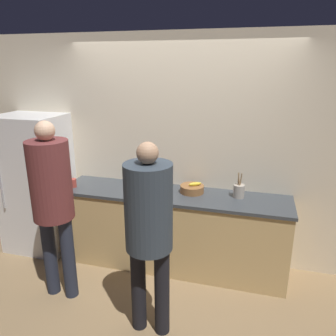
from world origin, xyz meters
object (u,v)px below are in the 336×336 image
utensil_crock (239,191)px  refrigerator (36,184)px  fruit_bowl (192,189)px  bottle_red (148,182)px  person_left (52,195)px  cup_red (73,183)px  person_center (149,223)px

utensil_crock → refrigerator: bearing=-177.8°
fruit_bowl → bottle_red: size_ratio=1.31×
fruit_bowl → utensil_crock: bearing=-0.7°
person_left → bottle_red: 1.08m
bottle_red → cup_red: 0.87m
person_center → bottle_red: (-0.37, 1.06, -0.06)m
utensil_crock → bottle_red: (-1.02, -0.02, 0.00)m
person_center → utensil_crock: 1.26m
person_left → person_center: 1.05m
refrigerator → utensil_crock: bearing=2.2°
fruit_bowl → utensil_crock: 0.51m
bottle_red → cup_red: bearing=-168.4°
person_left → cup_red: (-0.20, 0.68, -0.14)m
person_center → utensil_crock: size_ratio=6.26×
person_center → person_left: bearing=168.5°
bottle_red → cup_red: size_ratio=2.04×
person_left → bottle_red: person_left is taller
refrigerator → person_left: size_ratio=0.95×
person_center → fruit_bowl: (0.14, 1.09, -0.10)m
person_left → bottle_red: (0.65, 0.85, -0.11)m
person_left → fruit_bowl: bearing=37.1°
fruit_bowl → bottle_red: (-0.51, -0.03, 0.03)m
fruit_bowl → person_left: bearing=-142.9°
refrigerator → fruit_bowl: 1.94m
fruit_bowl → bottle_red: bottle_red is taller
person_center → bottle_red: 1.13m
person_left → utensil_crock: person_left is taller
refrigerator → person_left: bearing=-44.9°
person_center → bottle_red: bearing=109.4°
refrigerator → person_center: 2.06m
utensil_crock → bottle_red: size_ratio=1.37×
utensil_crock → person_center: bearing=-120.7°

